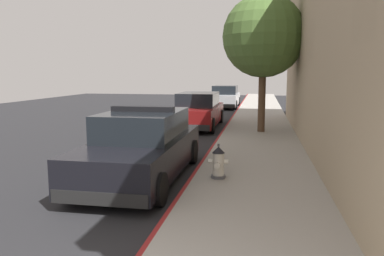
# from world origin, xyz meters

# --- Properties ---
(ground_plane) EXTENTS (29.43, 60.00, 0.20)m
(ground_plane) POSITION_xyz_m (-4.62, 10.00, -0.10)
(ground_plane) COLOR #232326
(sidewalk_pavement) EXTENTS (2.77, 60.00, 0.16)m
(sidewalk_pavement) POSITION_xyz_m (1.38, 10.00, 0.08)
(sidewalk_pavement) COLOR #9E9991
(sidewalk_pavement) RESTS_ON ground
(curb_painted_edge) EXTENTS (0.08, 60.00, 0.16)m
(curb_painted_edge) POSITION_xyz_m (-0.04, 10.00, 0.08)
(curb_painted_edge) COLOR maroon
(curb_painted_edge) RESTS_ON ground
(police_cruiser) EXTENTS (1.94, 4.84, 1.68)m
(police_cruiser) POSITION_xyz_m (-1.24, 6.01, 0.74)
(police_cruiser) COLOR black
(police_cruiser) RESTS_ON ground
(parked_car_silver_ahead) EXTENTS (1.94, 4.84, 1.56)m
(parked_car_silver_ahead) POSITION_xyz_m (-1.38, 14.55, 0.74)
(parked_car_silver_ahead) COLOR maroon
(parked_car_silver_ahead) RESTS_ON ground
(parked_car_dark_far) EXTENTS (1.94, 4.84, 1.56)m
(parked_car_dark_far) POSITION_xyz_m (-1.11, 24.64, 0.74)
(parked_car_dark_far) COLOR #B2B5BA
(parked_car_dark_far) RESTS_ON ground
(fire_hydrant) EXTENTS (0.44, 0.40, 0.76)m
(fire_hydrant) POSITION_xyz_m (0.55, 5.80, 0.51)
(fire_hydrant) COLOR #4C4C51
(fire_hydrant) RESTS_ON sidewalk_pavement
(street_tree) EXTENTS (3.14, 3.14, 5.25)m
(street_tree) POSITION_xyz_m (1.46, 12.71, 3.82)
(street_tree) COLOR brown
(street_tree) RESTS_ON sidewalk_pavement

